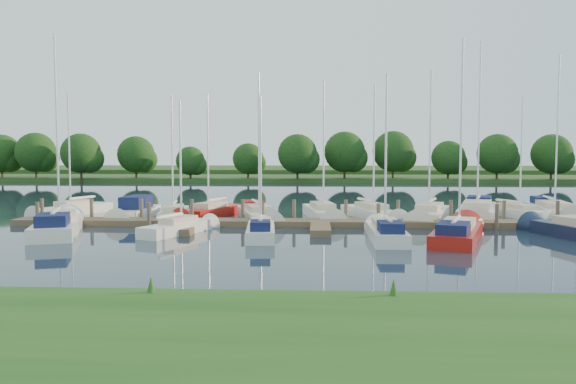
{
  "coord_description": "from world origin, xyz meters",
  "views": [
    {
      "loc": [
        -0.3,
        -28.02,
        4.72
      ],
      "look_at": [
        -2.07,
        8.0,
        2.2
      ],
      "focal_mm": 35.0,
      "sensor_mm": 36.0,
      "label": 1
    }
  ],
  "objects_px": {
    "motorboat": "(135,213)",
    "sailboat_s_2": "(261,232)",
    "dock": "(320,224)",
    "sailboat_n_5": "(323,214)",
    "sailboat_n_0": "(73,211)"
  },
  "relations": [
    {
      "from": "motorboat",
      "to": "sailboat_s_2",
      "type": "bearing_deg",
      "value": 141.15
    },
    {
      "from": "dock",
      "to": "motorboat",
      "type": "bearing_deg",
      "value": 161.86
    },
    {
      "from": "sailboat_n_5",
      "to": "sailboat_s_2",
      "type": "xyz_separation_m",
      "value": [
        -3.58,
        -9.56,
        0.04
      ]
    },
    {
      "from": "dock",
      "to": "sailboat_s_2",
      "type": "height_order",
      "value": "sailboat_s_2"
    },
    {
      "from": "dock",
      "to": "sailboat_n_0",
      "type": "bearing_deg",
      "value": 160.81
    },
    {
      "from": "motorboat",
      "to": "sailboat_n_5",
      "type": "relative_size",
      "value": 0.64
    },
    {
      "from": "motorboat",
      "to": "sailboat_s_2",
      "type": "relative_size",
      "value": 0.79
    },
    {
      "from": "sailboat_n_0",
      "to": "sailboat_n_5",
      "type": "bearing_deg",
      "value": -164.48
    },
    {
      "from": "dock",
      "to": "sailboat_s_2",
      "type": "distance_m",
      "value": 5.51
    },
    {
      "from": "dock",
      "to": "sailboat_n_5",
      "type": "distance_m",
      "value": 5.18
    },
    {
      "from": "motorboat",
      "to": "sailboat_n_5",
      "type": "height_order",
      "value": "sailboat_n_5"
    },
    {
      "from": "sailboat_n_0",
      "to": "motorboat",
      "type": "relative_size",
      "value": 1.46
    },
    {
      "from": "sailboat_n_0",
      "to": "sailboat_n_5",
      "type": "xyz_separation_m",
      "value": [
        19.07,
        -1.38,
        0.0
      ]
    },
    {
      "from": "sailboat_n_0",
      "to": "dock",
      "type": "bearing_deg",
      "value": -179.53
    },
    {
      "from": "motorboat",
      "to": "sailboat_n_5",
      "type": "xyz_separation_m",
      "value": [
        13.53,
        0.82,
        -0.12
      ]
    }
  ]
}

